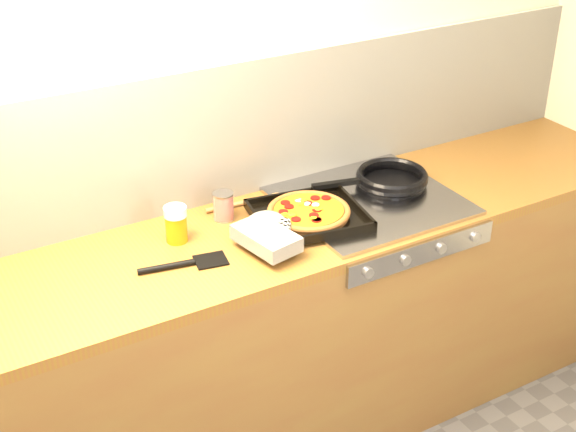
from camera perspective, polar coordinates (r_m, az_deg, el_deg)
room_shell at (r=2.80m, az=-4.95°, el=5.73°), size 3.20×3.20×3.20m
counter_run at (r=2.93m, az=-1.90°, el=-8.89°), size 3.20×0.62×0.90m
stovetop at (r=2.89m, az=5.82°, el=1.06°), size 0.60×0.56×0.02m
pizza_on_tray at (r=2.69m, az=0.59°, el=-0.19°), size 0.51×0.40×0.06m
frying_pan at (r=2.98m, az=7.29°, el=2.64°), size 0.46×0.32×0.04m
tomato_can at (r=2.75m, az=-4.61°, el=0.70°), size 0.07×0.07×0.10m
juice_glass at (r=2.63m, az=-7.97°, el=-0.55°), size 0.09×0.09×0.13m
wooden_spoon at (r=2.87m, az=-2.51°, el=1.09°), size 0.30×0.05×0.02m
black_spatula at (r=2.52m, az=-7.34°, el=-3.41°), size 0.29×0.10×0.02m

